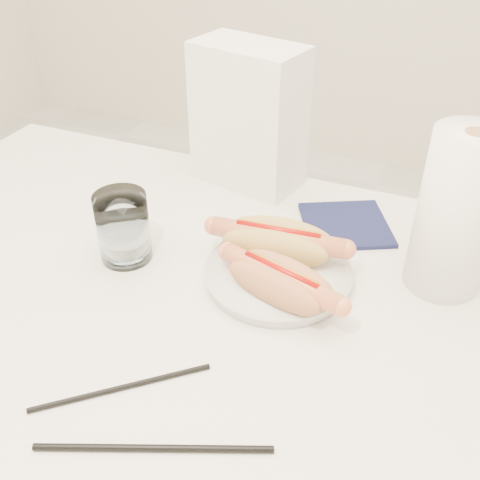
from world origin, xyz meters
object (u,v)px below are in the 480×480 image
at_px(napkin_box, 248,117).
at_px(paper_towel_roll, 457,214).
at_px(table, 193,335).
at_px(hotdog_left, 278,242).
at_px(water_glass, 123,227).
at_px(plate, 278,276).
at_px(hotdog_right, 281,282).

bearing_deg(napkin_box, paper_towel_roll, -12.14).
bearing_deg(table, hotdog_left, 58.13).
bearing_deg(water_glass, plate, 8.50).
bearing_deg(water_glass, napkin_box, 74.66).
xyz_separation_m(water_glass, paper_towel_roll, (0.44, 0.12, 0.06)).
height_order(napkin_box, paper_towel_roll, napkin_box).
bearing_deg(hotdog_right, paper_towel_roll, 50.52).
xyz_separation_m(plate, hotdog_right, (0.02, -0.05, 0.03)).
distance_m(hotdog_right, paper_towel_roll, 0.25).
height_order(plate, water_glass, water_glass).
bearing_deg(water_glass, hotdog_right, -3.23).
distance_m(table, water_glass, 0.19).
relative_size(table, napkin_box, 4.83).
xyz_separation_m(hotdog_right, napkin_box, (-0.17, 0.30, 0.08)).
distance_m(hotdog_left, paper_towel_roll, 0.24).
height_order(table, napkin_box, napkin_box).
relative_size(table, paper_towel_roll, 5.20).
xyz_separation_m(napkin_box, paper_towel_roll, (0.36, -0.17, -0.01)).
relative_size(hotdog_right, paper_towel_roll, 0.79).
bearing_deg(paper_towel_roll, table, -149.77).
relative_size(hotdog_right, napkin_box, 0.73).
bearing_deg(table, paper_towel_roll, 30.23).
xyz_separation_m(plate, paper_towel_roll, (0.21, 0.09, 0.11)).
xyz_separation_m(hotdog_left, paper_towel_roll, (0.23, 0.05, 0.07)).
bearing_deg(hotdog_right, water_glass, -167.19).
bearing_deg(plate, hotdog_right, -67.85).
bearing_deg(hotdog_left, water_glass, -167.57).
relative_size(table, hotdog_left, 6.09).
height_order(plate, paper_towel_roll, paper_towel_roll).
height_order(plate, hotdog_right, hotdog_right).
bearing_deg(napkin_box, hotdog_right, -47.86).
xyz_separation_m(table, hotdog_left, (0.08, 0.13, 0.10)).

